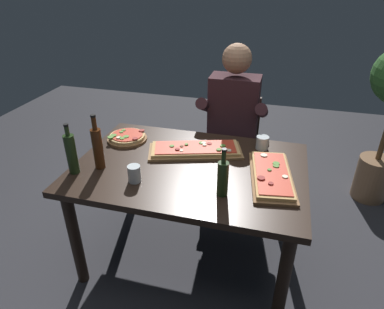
{
  "coord_description": "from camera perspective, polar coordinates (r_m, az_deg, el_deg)",
  "views": [
    {
      "loc": [
        0.48,
        -1.72,
        1.81
      ],
      "look_at": [
        0.0,
        0.05,
        0.79
      ],
      "focal_mm": 31.66,
      "sensor_mm": 36.0,
      "label": 1
    }
  ],
  "objects": [
    {
      "name": "tumbler_far_side",
      "position": [
        1.93,
        -9.7,
        -3.2
      ],
      "size": [
        0.07,
        0.07,
        0.1
      ],
      "color": "silver",
      "rests_on": "dining_table"
    },
    {
      "name": "tumbler_near_camera",
      "position": [
        2.3,
        11.75,
        1.85
      ],
      "size": [
        0.08,
        0.08,
        0.09
      ],
      "color": "silver",
      "rests_on": "dining_table"
    },
    {
      "name": "pizza_rectangular_left",
      "position": [
        2.0,
        13.25,
        -3.41
      ],
      "size": [
        0.31,
        0.56,
        0.05
      ],
      "color": "brown",
      "rests_on": "dining_table"
    },
    {
      "name": "vinegar_bottle_green",
      "position": [
        2.07,
        -15.6,
        1.21
      ],
      "size": [
        0.06,
        0.06,
        0.34
      ],
      "color": "#47230F",
      "rests_on": "dining_table"
    },
    {
      "name": "pizza_round_far",
      "position": [
        2.42,
        -10.87,
        2.87
      ],
      "size": [
        0.28,
        0.28,
        0.05
      ],
      "color": "brown",
      "rests_on": "dining_table"
    },
    {
      "name": "pizza_rectangular_front",
      "position": [
        2.21,
        0.57,
        0.83
      ],
      "size": [
        0.65,
        0.41,
        0.05
      ],
      "color": "olive",
      "rests_on": "dining_table"
    },
    {
      "name": "ground_plane",
      "position": [
        2.54,
        -0.31,
        -16.32
      ],
      "size": [
        6.4,
        6.4,
        0.0
      ],
      "primitive_type": "plane",
      "color": "#2D2D33"
    },
    {
      "name": "dining_table",
      "position": [
        2.13,
        -0.35,
        -4.05
      ],
      "size": [
        1.4,
        0.96,
        0.74
      ],
      "color": "black",
      "rests_on": "ground_plane"
    },
    {
      "name": "oil_bottle_amber",
      "position": [
        2.07,
        -19.66,
        0.21
      ],
      "size": [
        0.06,
        0.06,
        0.31
      ],
      "color": "#233819",
      "rests_on": "dining_table"
    },
    {
      "name": "seated_diner",
      "position": [
        2.7,
        6.79,
        5.59
      ],
      "size": [
        0.53,
        0.41,
        1.33
      ],
      "color": "#23232D",
      "rests_on": "ground_plane"
    },
    {
      "name": "diner_chair",
      "position": [
        2.91,
        6.88,
        1.88
      ],
      "size": [
        0.44,
        0.44,
        0.87
      ],
      "color": "black",
      "rests_on": "ground_plane"
    },
    {
      "name": "wine_bottle_dark",
      "position": [
        1.77,
        5.21,
        -3.86
      ],
      "size": [
        0.06,
        0.06,
        0.28
      ],
      "color": "#233819",
      "rests_on": "dining_table"
    }
  ]
}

